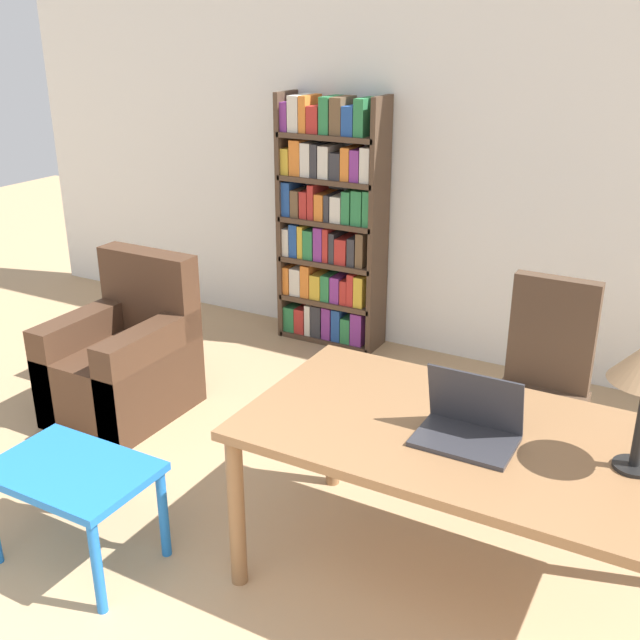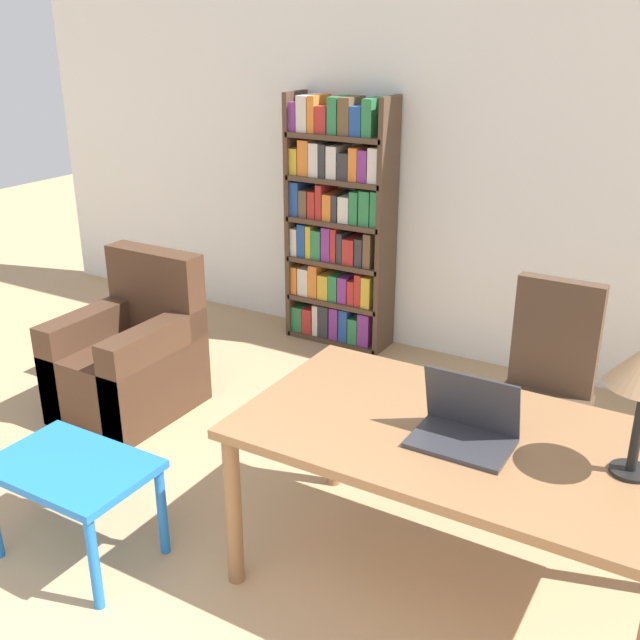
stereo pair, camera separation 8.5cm
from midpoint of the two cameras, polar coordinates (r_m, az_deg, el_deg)
The scene contains 7 objects.
wall_back at distance 5.03m, azimuth 14.69°, elevation 11.01°, with size 8.00×0.06×2.70m.
desk at distance 3.03m, azimuth 11.25°, elevation -9.77°, with size 1.71×0.96×0.75m.
laptop at distance 2.91m, azimuth 11.80°, elevation -8.05°, with size 0.37×0.26×0.27m.
office_chair at distance 3.92m, azimuth 17.27°, elevation -5.72°, with size 0.50×0.50×1.07m.
side_table_blue at distance 3.45m, azimuth -17.66°, elevation -11.37°, with size 0.69×0.47×0.47m.
armchair at distance 4.67m, azimuth -13.72°, elevation -3.15°, with size 0.65×0.78×0.95m.
bookshelf at distance 5.38m, azimuth 1.91°, elevation 7.17°, with size 0.77×0.28×1.79m.
Camera 2 is at (1.39, -0.21, 2.22)m, focal length 42.00 mm.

